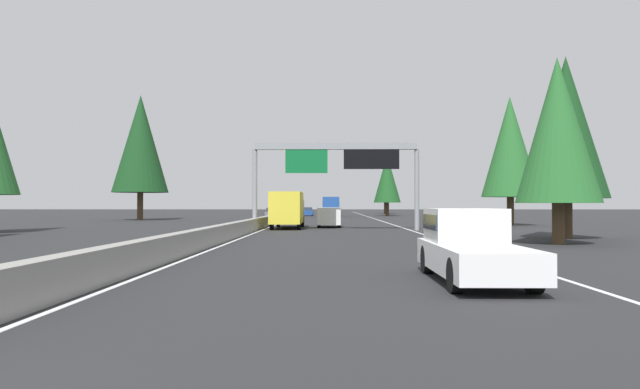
# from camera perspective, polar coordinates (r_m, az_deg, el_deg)

# --- Properties ---
(ground_plane) EXTENTS (320.00, 320.00, 0.00)m
(ground_plane) POSITION_cam_1_polar(r_m,az_deg,el_deg) (64.63, -3.85, -2.73)
(ground_plane) COLOR #262628
(median_barrier) EXTENTS (180.00, 0.56, 0.90)m
(median_barrier) POSITION_cam_1_polar(r_m,az_deg,el_deg) (84.58, -2.92, -2.01)
(median_barrier) COLOR gray
(median_barrier) RESTS_ON ground
(shoulder_stripe_right) EXTENTS (160.00, 0.16, 0.01)m
(shoulder_stripe_right) POSITION_cam_1_polar(r_m,az_deg,el_deg) (74.65, 5.66, -2.48)
(shoulder_stripe_right) COLOR silver
(shoulder_stripe_right) RESTS_ON ground
(shoulder_stripe_median) EXTENTS (160.00, 0.16, 0.01)m
(shoulder_stripe_median) POSITION_cam_1_polar(r_m,az_deg,el_deg) (74.58, -3.01, -2.49)
(shoulder_stripe_median) COLOR silver
(shoulder_stripe_median) RESTS_ON ground
(sign_gantry_overhead) EXTENTS (0.50, 12.68, 6.65)m
(sign_gantry_overhead) POSITION_cam_1_polar(r_m,az_deg,el_deg) (43.77, 1.79, 3.36)
(sign_gantry_overhead) COLOR gray
(sign_gantry_overhead) RESTS_ON ground
(pickup_far_left) EXTENTS (5.60, 2.00, 1.86)m
(pickup_far_left) POSITION_cam_1_polar(r_m,az_deg,el_deg) (15.51, 14.64, -4.87)
(pickup_far_left) COLOR white
(pickup_far_left) RESTS_ON ground
(box_truck_far_center) EXTENTS (8.50, 2.40, 2.95)m
(box_truck_far_center) POSITION_cam_1_polar(r_m,az_deg,el_deg) (47.35, -3.21, -1.42)
(box_truck_far_center) COLOR gold
(box_truck_far_center) RESTS_ON ground
(minivan_near_center) EXTENTS (5.00, 1.95, 1.69)m
(minivan_near_center) POSITION_cam_1_polar(r_m,az_deg,el_deg) (49.71, 0.89, -2.16)
(minivan_near_center) COLOR white
(minivan_near_center) RESTS_ON ground
(bus_far_right) EXTENTS (11.50, 2.55, 3.10)m
(bus_far_right) POSITION_cam_1_polar(r_m,az_deg,el_deg) (92.00, 1.08, -1.14)
(bus_far_right) COLOR #1E4793
(bus_far_right) RESTS_ON ground
(sedan_distant_a) EXTENTS (4.40, 1.80, 1.47)m
(sedan_distant_a) POSITION_cam_1_polar(r_m,az_deg,el_deg) (98.86, -1.22, -1.73)
(sedan_distant_a) COLOR #1E4793
(sedan_distant_a) RESTS_ON ground
(oncoming_near) EXTENTS (4.40, 1.80, 1.47)m
(oncoming_near) POSITION_cam_1_polar(r_m,az_deg,el_deg) (83.11, -4.73, -1.86)
(oncoming_near) COLOR slate
(oncoming_near) RESTS_ON ground
(conifer_right_foreground) EXTENTS (4.08, 4.08, 9.28)m
(conifer_right_foreground) POSITION_cam_1_polar(r_m,az_deg,el_deg) (30.88, 22.48, 5.90)
(conifer_right_foreground) COLOR #4C3823
(conifer_right_foreground) RESTS_ON ground
(conifer_right_near) EXTENTS (4.64, 4.64, 10.54)m
(conifer_right_near) POSITION_cam_1_polar(r_m,az_deg,el_deg) (36.27, 23.20, 6.12)
(conifer_right_near) COLOR #4C3823
(conifer_right_near) RESTS_ON ground
(conifer_right_mid) EXTENTS (5.34, 5.34, 12.14)m
(conifer_right_mid) POSITION_cam_1_polar(r_m,az_deg,el_deg) (57.11, 18.32, 4.50)
(conifer_right_mid) COLOR #4C3823
(conifer_right_mid) RESTS_ON ground
(conifer_right_far) EXTENTS (4.56, 4.56, 10.36)m
(conifer_right_far) POSITION_cam_1_polar(r_m,az_deg,el_deg) (98.12, 6.68, 1.55)
(conifer_right_far) COLOR #4C3823
(conifer_right_far) RESTS_ON ground
(conifer_right_distant) EXTENTS (4.80, 4.80, 10.91)m
(conifer_right_distant) POSITION_cam_1_polar(r_m,az_deg,el_deg) (118.27, 6.50, 1.29)
(conifer_right_distant) COLOR #4C3823
(conifer_right_distant) RESTS_ON ground
(conifer_left_mid) EXTENTS (6.94, 6.94, 15.77)m
(conifer_left_mid) POSITION_cam_1_polar(r_m,az_deg,el_deg) (76.10, -17.36, 4.81)
(conifer_left_mid) COLOR #4C3823
(conifer_left_mid) RESTS_ON ground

